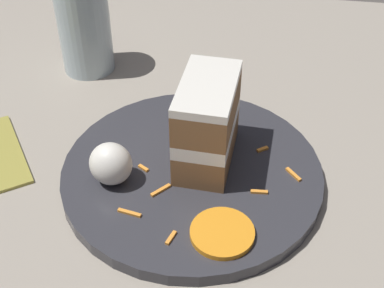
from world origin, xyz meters
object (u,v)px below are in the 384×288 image
(cream_dollop, at_px, (111,164))
(plate, at_px, (192,173))
(cake_slice, at_px, (207,123))
(drinking_glass, at_px, (85,32))
(orange_garnish, at_px, (222,233))

(cream_dollop, bearing_deg, plate, 21.27)
(plate, relative_size, cream_dollop, 5.97)
(cream_dollop, bearing_deg, cake_slice, 28.49)
(cake_slice, relative_size, drinking_glass, 0.80)
(orange_garnish, xyz_separation_m, drinking_glass, (-0.23, 0.31, 0.04))
(plate, distance_m, cake_slice, 0.07)
(plate, bearing_deg, cream_dollop, -158.73)
(drinking_glass, bearing_deg, cream_dollop, -67.25)
(cream_dollop, height_order, drinking_glass, drinking_glass)
(cake_slice, bearing_deg, plate, -120.70)
(drinking_glass, bearing_deg, cake_slice, -43.90)
(plate, bearing_deg, drinking_glass, 131.24)
(plate, xyz_separation_m, cake_slice, (0.01, 0.02, 0.06))
(plate, bearing_deg, orange_garnish, -64.24)
(cream_dollop, height_order, orange_garnish, cream_dollop)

